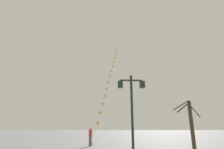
{
  "coord_description": "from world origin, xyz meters",
  "views": [
    {
      "loc": [
        0.44,
        -0.45,
        1.76
      ],
      "look_at": [
        0.99,
        16.16,
        6.63
      ],
      "focal_mm": 28.66,
      "sensor_mm": 36.0,
      "label": 1
    }
  ],
  "objects_px": {
    "kite_flyer": "(91,136)",
    "bare_tree": "(191,125)",
    "twin_lantern_lamp_post": "(132,99)",
    "kite_train": "(109,79)"
  },
  "relations": [
    {
      "from": "kite_flyer",
      "to": "bare_tree",
      "type": "xyz_separation_m",
      "value": [
        7.4,
        -5.23,
        1.0
      ]
    },
    {
      "from": "kite_flyer",
      "to": "kite_train",
      "type": "bearing_deg",
      "value": 0.07
    },
    {
      "from": "kite_flyer",
      "to": "bare_tree",
      "type": "bearing_deg",
      "value": -112.86
    },
    {
      "from": "kite_flyer",
      "to": "bare_tree",
      "type": "distance_m",
      "value": 9.12
    },
    {
      "from": "kite_flyer",
      "to": "bare_tree",
      "type": "relative_size",
      "value": 0.47
    },
    {
      "from": "kite_train",
      "to": "bare_tree",
      "type": "xyz_separation_m",
      "value": [
        5.51,
        -13.89,
        -6.87
      ]
    },
    {
      "from": "twin_lantern_lamp_post",
      "to": "bare_tree",
      "type": "height_order",
      "value": "twin_lantern_lamp_post"
    },
    {
      "from": "bare_tree",
      "to": "twin_lantern_lamp_post",
      "type": "bearing_deg",
      "value": -150.13
    },
    {
      "from": "twin_lantern_lamp_post",
      "to": "bare_tree",
      "type": "distance_m",
      "value": 5.35
    },
    {
      "from": "kite_train",
      "to": "bare_tree",
      "type": "distance_m",
      "value": 16.44
    }
  ]
}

